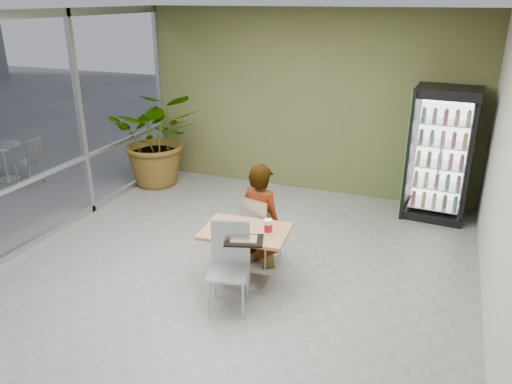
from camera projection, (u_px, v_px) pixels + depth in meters
ground at (227, 280)px, 6.33m from camera, size 7.00×7.00×0.00m
room_envelope at (224, 160)px, 5.74m from camera, size 6.00×7.00×3.20m
storefront_frame at (23, 135)px, 6.75m from camera, size 0.10×7.00×3.20m
dining_table at (246, 245)px, 6.05m from camera, size 1.08×0.80×0.75m
chair_far at (258, 225)px, 6.53m from camera, size 0.52×0.52×0.96m
chair_near at (229, 259)px, 5.63m from camera, size 0.55×0.55×1.01m
seated_woman at (261, 225)px, 6.56m from camera, size 0.71×0.55×1.69m
pizza_plate at (241, 228)px, 5.99m from camera, size 0.32×0.29×0.03m
soda_cup at (268, 227)px, 5.83m from camera, size 0.10×0.10×0.18m
napkin_stack at (223, 233)px, 5.86m from camera, size 0.18×0.18×0.02m
cafeteria_tray at (244, 240)px, 5.68m from camera, size 0.51×0.43×0.02m
beverage_fridge at (440, 154)px, 7.81m from camera, size 1.01×0.80×2.09m
potted_plant at (158, 138)px, 9.28m from camera, size 2.05×1.95×1.80m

